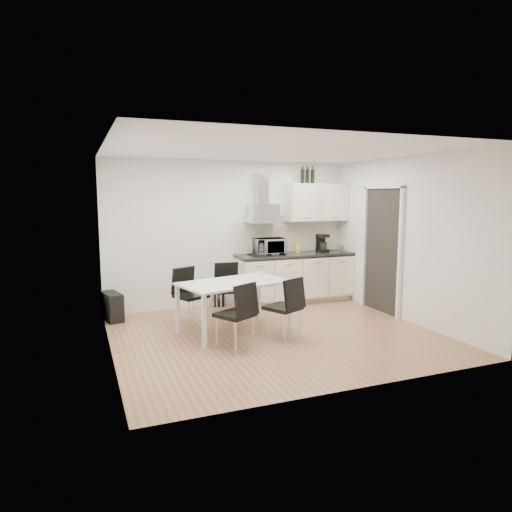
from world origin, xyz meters
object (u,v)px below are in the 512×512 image
Objects in this scene: chair_far_left at (191,297)px; floor_speaker at (219,298)px; guitar_amp at (112,306)px; dining_table at (234,286)px; kitchenette at (296,258)px; chair_near_left at (235,315)px; chair_near_right at (283,308)px; chair_far_right at (229,290)px.

chair_far_left is 1.24m from floor_speaker.
chair_far_left reaches higher than guitar_amp.
dining_table reaches higher than guitar_amp.
kitchenette is 2.20m from dining_table.
guitar_amp is (-1.39, 1.99, -0.22)m from chair_near_left.
dining_table reaches higher than floor_speaker.
kitchenette reaches higher than dining_table.
floor_speaker is at bearing 173.45° from kitchenette.
dining_table is 2.14m from guitar_amp.
floor_speaker is at bearing 67.08° from dining_table.
chair_near_right is (1.01, -1.18, 0.00)m from chair_far_left.
dining_table is 0.80m from chair_near_right.
chair_far_left is 1.00× the size of chair_near_right.
chair_near_left is (-0.41, -1.51, 0.00)m from chair_far_right.
dining_table is 1.94× the size of chair_near_right.
chair_near_right is at bearing -54.41° from guitar_amp.
kitchenette is 1.65m from chair_far_right.
chair_far_left is 1.34m from guitar_amp.
chair_far_right is 1.00× the size of chair_near_left.
chair_far_right is (-1.50, -0.57, -0.39)m from kitchenette.
chair_far_left is 2.97× the size of floor_speaker.
floor_speaker is (0.47, 2.24, -0.29)m from chair_near_left.
chair_near_right reaches higher than dining_table.
chair_far_left is at bearing 104.37° from chair_near_right.
guitar_amp is (-2.13, 1.88, -0.22)m from chair_near_right.
dining_table is at bearing 104.98° from chair_far_left.
chair_far_left and chair_near_right have the same top height.
dining_table is 0.89m from chair_far_right.
chair_far_left is at bearing -160.14° from kitchenette.
chair_near_right is (0.51, -0.57, -0.24)m from dining_table.
chair_far_right is 1.44m from chair_near_right.
chair_near_left is 2.44m from guitar_amp.
dining_table is 0.82m from chair_far_left.
chair_near_left is (0.27, -1.29, 0.00)m from chair_far_left.
kitchenette is at bearing 18.67° from chair_near_left.
chair_far_right is at bearing -27.85° from guitar_amp.
chair_near_left is at bearing -122.54° from dining_table.
chair_far_right is at bearing -73.67° from floor_speaker.
chair_near_right is 2.85m from guitar_amp.
chair_near_left is 1.00× the size of chair_near_right.
chair_near_right is (0.74, 0.11, 0.00)m from chair_near_left.
chair_far_right is at bearing 76.85° from chair_near_right.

